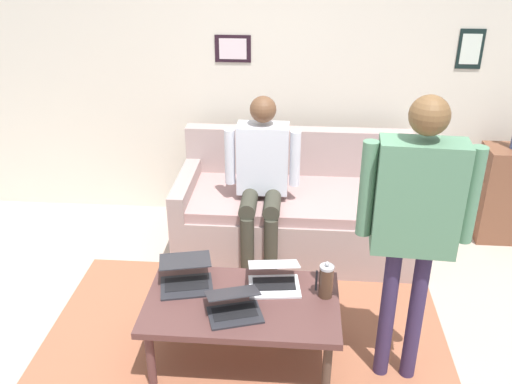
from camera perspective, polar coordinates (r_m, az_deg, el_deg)
name	(u,v)px	position (r m, az deg, el deg)	size (l,w,h in m)	color
area_rug	(241,368)	(3.45, -1.53, -17.55)	(2.53, 2.16, 0.01)	#A05E41
back_wall	(271,62)	(4.66, 1.56, 13.20)	(7.04, 0.11, 2.70)	beige
couch	(295,211)	(4.43, 4.06, -1.98)	(1.82, 0.89, 0.88)	#A68F8A
coffee_table	(242,307)	(3.28, -1.42, -11.66)	(1.11, 0.66, 0.42)	brown
laptop_left	(186,277)	(3.39, -7.17, -8.63)	(0.37, 0.39, 0.14)	#28282D
laptop_center	(234,307)	(3.14, -2.25, -11.68)	(0.36, 0.34, 0.14)	#28282D
laptop_right	(274,279)	(3.36, 1.86, -8.84)	(0.33, 0.33, 0.16)	silver
french_press	(326,281)	(3.26, 7.17, -9.01)	(0.10, 0.08, 0.23)	#4C3323
side_shelf	(506,194)	(4.93, 24.18, -0.18)	(0.42, 0.32, 0.79)	brown
person_standing	(416,211)	(2.91, 16.05, -1.91)	(0.59, 0.21, 1.67)	#35284B
person_seated	(262,173)	(4.05, 0.61, 1.94)	(0.55, 0.51, 1.28)	#39382D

